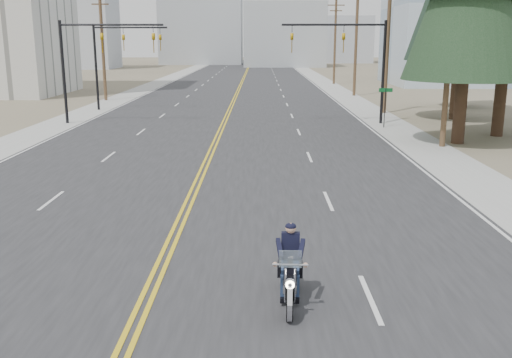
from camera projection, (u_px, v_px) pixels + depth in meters
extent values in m
cube|color=#303033|center=(241.00, 84.00, 76.90)|extent=(20.00, 200.00, 0.01)
cube|color=#A5A5A0|center=(156.00, 84.00, 76.98)|extent=(3.00, 200.00, 0.01)
cube|color=#A5A5A0|center=(326.00, 84.00, 76.83)|extent=(3.00, 200.00, 0.01)
cylinder|color=black|center=(64.00, 73.00, 39.22)|extent=(0.20, 0.20, 7.00)
cylinder|color=black|center=(112.00, 25.00, 38.44)|extent=(7.00, 0.14, 0.14)
imported|color=#BF8C0C|center=(102.00, 35.00, 38.60)|extent=(0.21, 0.26, 1.30)
imported|color=#BF8C0C|center=(153.00, 35.00, 38.58)|extent=(0.21, 0.26, 1.30)
cylinder|color=black|center=(383.00, 73.00, 39.08)|extent=(0.20, 0.20, 7.00)
cylinder|color=black|center=(334.00, 25.00, 38.35)|extent=(7.00, 0.14, 0.14)
imported|color=#BF8C0C|center=(344.00, 35.00, 38.50)|extent=(0.21, 0.26, 1.30)
imported|color=#BF8C0C|center=(292.00, 35.00, 38.52)|extent=(0.21, 0.26, 1.30)
cylinder|color=black|center=(96.00, 68.00, 46.99)|extent=(0.20, 0.20, 7.00)
cylinder|color=black|center=(130.00, 27.00, 46.22)|extent=(6.00, 0.14, 0.14)
imported|color=#BF8C0C|center=(123.00, 36.00, 46.38)|extent=(0.21, 0.26, 1.30)
imported|color=#BF8C0C|center=(160.00, 36.00, 46.36)|extent=(0.21, 0.26, 1.30)
cylinder|color=black|center=(385.00, 108.00, 37.65)|extent=(0.06, 0.06, 2.60)
cube|color=#0C5926|center=(386.00, 90.00, 37.37)|extent=(0.90, 0.03, 0.25)
cylinder|color=brown|center=(450.00, 39.00, 29.79)|extent=(0.30, 0.30, 11.50)
cylinder|color=brown|center=(388.00, 43.00, 44.43)|extent=(0.30, 0.30, 11.00)
cylinder|color=brown|center=(356.00, 40.00, 58.95)|extent=(0.30, 0.30, 11.50)
cylinder|color=brown|center=(335.00, 42.00, 75.53)|extent=(0.30, 0.30, 11.00)
cube|color=brown|center=(336.00, 5.00, 74.42)|extent=(2.20, 0.12, 0.12)
cube|color=brown|center=(336.00, 11.00, 74.59)|extent=(1.60, 0.12, 0.12)
cylinder|color=brown|center=(103.00, 45.00, 54.37)|extent=(0.30, 0.30, 10.50)
cube|color=brown|center=(100.00, 4.00, 53.48)|extent=(1.60, 0.12, 0.12)
cube|color=#9EB5CC|center=(485.00, 7.00, 74.34)|extent=(24.00, 16.00, 20.00)
cube|color=#B7BCC6|center=(79.00, 15.00, 118.27)|extent=(14.00, 12.00, 22.00)
cube|color=#ADB2B7|center=(284.00, 35.00, 128.66)|extent=(18.00, 14.00, 14.00)
cube|color=#B7BCC6|center=(448.00, 24.00, 113.40)|extent=(16.00, 12.00, 18.00)
cube|color=#ADB2B7|center=(202.00, 11.00, 141.95)|extent=(20.00, 15.00, 26.00)
cube|color=#B7BCC6|center=(343.00, 40.00, 153.08)|extent=(14.00, 14.00, 12.00)
cube|color=#ADB2B7|center=(36.00, 31.00, 133.65)|extent=(12.00, 12.00, 16.00)
cylinder|color=#382619|center=(460.00, 112.00, 31.82)|extent=(0.69, 0.69, 3.56)
cylinder|color=#382619|center=(499.00, 107.00, 34.33)|extent=(0.77, 0.77, 3.53)
cylinder|color=#382619|center=(456.00, 90.00, 41.77)|extent=(0.75, 0.75, 4.28)
cylinder|color=#382619|center=(462.00, 92.00, 49.87)|extent=(0.62, 0.62, 2.65)
cone|color=black|center=(467.00, 29.00, 48.62)|extent=(4.94, 4.94, 7.94)
cone|color=black|center=(469.00, 2.00, 48.09)|extent=(3.70, 3.70, 5.95)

